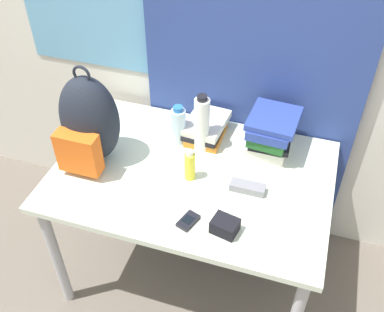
# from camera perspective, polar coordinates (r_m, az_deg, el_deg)

# --- Properties ---
(wall_back) EXTENTS (6.00, 0.06, 2.50)m
(wall_back) POSITION_cam_1_polar(r_m,az_deg,el_deg) (2.12, 4.23, 17.34)
(wall_back) COLOR silver
(wall_back) RESTS_ON ground_plane
(curtain_blue) EXTENTS (1.04, 0.04, 2.50)m
(curtain_blue) POSITION_cam_1_polar(r_m,az_deg,el_deg) (2.04, 8.29, 16.04)
(curtain_blue) COLOR navy
(curtain_blue) RESTS_ON ground_plane
(desk) EXTENTS (1.23, 0.84, 0.73)m
(desk) POSITION_cam_1_polar(r_m,az_deg,el_deg) (2.06, 0.00, -3.81)
(desk) COLOR silver
(desk) RESTS_ON ground_plane
(backpack) EXTENTS (0.27, 0.27, 0.48)m
(backpack) POSITION_cam_1_polar(r_m,az_deg,el_deg) (2.00, -12.98, 4.18)
(backpack) COLOR #1E232D
(backpack) RESTS_ON desk
(book_stack_left) EXTENTS (0.20, 0.26, 0.09)m
(book_stack_left) POSITION_cam_1_polar(r_m,az_deg,el_deg) (2.17, 1.78, 3.56)
(book_stack_left) COLOR orange
(book_stack_left) RESTS_ON desk
(book_stack_center) EXTENTS (0.23, 0.27, 0.20)m
(book_stack_center) POSITION_cam_1_polar(r_m,az_deg,el_deg) (2.09, 9.97, 3.05)
(book_stack_center) COLOR silver
(book_stack_center) RESTS_ON desk
(water_bottle) EXTENTS (0.07, 0.07, 0.20)m
(water_bottle) POSITION_cam_1_polar(r_m,az_deg,el_deg) (2.11, -1.73, 3.88)
(water_bottle) COLOR silver
(water_bottle) RESTS_ON desk
(sports_bottle) EXTENTS (0.07, 0.07, 0.30)m
(sports_bottle) POSITION_cam_1_polar(r_m,az_deg,el_deg) (2.04, 1.24, 4.06)
(sports_bottle) COLOR white
(sports_bottle) RESTS_ON desk
(sunscreen_bottle) EXTENTS (0.05, 0.05, 0.15)m
(sunscreen_bottle) POSITION_cam_1_polar(r_m,az_deg,el_deg) (1.93, -0.30, -1.22)
(sunscreen_bottle) COLOR yellow
(sunscreen_bottle) RESTS_ON desk
(cell_phone) EXTENTS (0.08, 0.11, 0.02)m
(cell_phone) POSITION_cam_1_polar(r_m,az_deg,el_deg) (1.80, -0.50, -8.23)
(cell_phone) COLOR black
(cell_phone) RESTS_ON desk
(sunglasses_case) EXTENTS (0.15, 0.06, 0.04)m
(sunglasses_case) POSITION_cam_1_polar(r_m,az_deg,el_deg) (1.93, 7.06, -3.98)
(sunglasses_case) COLOR gray
(sunglasses_case) RESTS_ON desk
(camera_pouch) EXTENTS (0.11, 0.10, 0.06)m
(camera_pouch) POSITION_cam_1_polar(r_m,az_deg,el_deg) (1.76, 4.20, -8.84)
(camera_pouch) COLOR black
(camera_pouch) RESTS_ON desk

